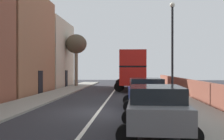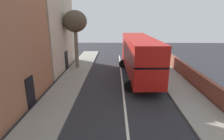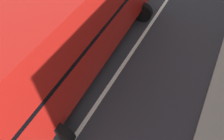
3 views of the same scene
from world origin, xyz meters
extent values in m
cube|color=#B51812|center=(1.70, 15.88, 1.55)|extent=(2.89, 10.92, 1.70)
cube|color=black|center=(1.70, 15.88, 2.48)|extent=(2.91, 10.81, 0.16)
cylinder|color=black|center=(0.29, 19.52, 0.50)|extent=(1.01, 0.34, 1.00)
cylinder|color=black|center=(2.85, 19.61, 0.50)|extent=(1.01, 0.34, 1.00)
cylinder|color=black|center=(0.55, 12.16, 0.50)|extent=(1.01, 0.34, 1.00)
cylinder|color=black|center=(3.11, 12.25, 0.50)|extent=(1.01, 0.34, 1.00)
camera|label=1|loc=(1.65, -13.56, 2.19)|focal=41.90mm
camera|label=2|loc=(-0.70, -1.81, 5.96)|focal=29.19mm
camera|label=3|loc=(-2.52, 21.21, 7.08)|focal=34.05mm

